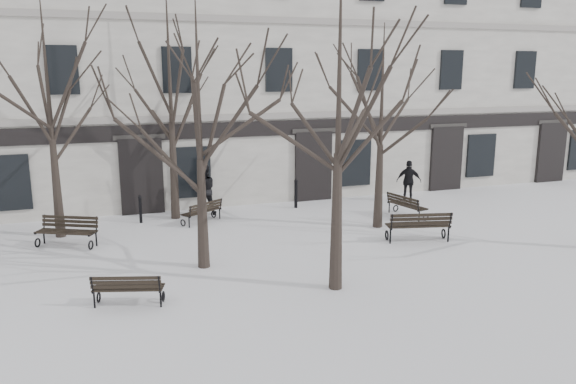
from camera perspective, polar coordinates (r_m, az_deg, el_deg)
name	(u,v)px	position (r m, az deg, el deg)	size (l,w,h in m)	color
ground	(300,272)	(15.51, 1.20, -8.09)	(100.00, 100.00, 0.00)	white
building	(205,67)	(27.08, -8.44, 12.41)	(40.40, 10.20, 11.40)	silver
tree_1	(199,104)	(15.14, -9.07, 8.79)	(5.06, 5.06, 7.23)	black
tree_2	(339,82)	(13.41, 5.23, 11.05)	(5.74, 5.74, 8.20)	black
tree_4	(48,88)	(19.39, -23.22, 9.68)	(5.43, 5.43, 7.76)	black
tree_5	(169,73)	(20.64, -11.96, 11.76)	(5.93, 5.93, 8.48)	black
tree_6	(382,103)	(19.33, 9.51, 8.94)	(4.84, 4.84, 6.92)	black
bench_1	(128,288)	(13.75, -15.94, -9.35)	(1.69, 1.02, 0.81)	black
bench_2	(419,225)	(18.45, 13.13, -3.28)	(2.11, 1.16, 1.01)	black
bench_3	(67,230)	(18.84, -21.51, -3.65)	(1.93, 1.42, 0.93)	black
bench_4	(203,211)	(20.42, -8.67, -1.92)	(1.62, 1.34, 0.80)	black
bench_5	(406,205)	(21.44, 11.91, -1.29)	(0.97, 1.77, 0.85)	black
bollard_a	(140,208)	(20.84, -14.78, -1.60)	(0.13, 0.13, 1.01)	black
bollard_b	(296,193)	(22.33, 0.80, -0.06)	(0.15, 0.15, 1.16)	black
pedestrian_b	(205,214)	(21.69, -8.45, -2.26)	(0.94, 0.73, 1.93)	black
pedestrian_c	(408,201)	(24.14, 12.08, -0.91)	(1.01, 0.42, 1.73)	black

